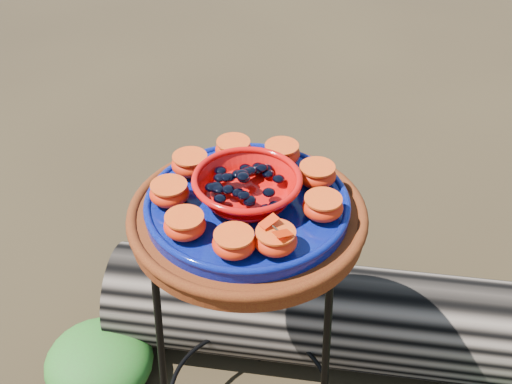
# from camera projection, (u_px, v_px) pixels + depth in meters

# --- Properties ---
(plant_stand) EXTENTS (0.44, 0.44, 0.70)m
(plant_stand) POSITION_uv_depth(u_px,v_px,m) (249.00, 340.00, 1.49)
(plant_stand) COLOR black
(plant_stand) RESTS_ON ground
(terracotta_saucer) EXTENTS (0.46, 0.46, 0.04)m
(terracotta_saucer) POSITION_uv_depth(u_px,v_px,m) (247.00, 218.00, 1.27)
(terracotta_saucer) COLOR #430E08
(terracotta_saucer) RESTS_ON plant_stand
(cobalt_plate) EXTENTS (0.40, 0.40, 0.03)m
(cobalt_plate) POSITION_uv_depth(u_px,v_px,m) (247.00, 206.00, 1.25)
(cobalt_plate) COLOR #000041
(cobalt_plate) RESTS_ON terracotta_saucer
(red_bowl) EXTENTS (0.20, 0.20, 0.05)m
(red_bowl) POSITION_uv_depth(u_px,v_px,m) (247.00, 189.00, 1.22)
(red_bowl) COLOR #C40A07
(red_bowl) RESTS_ON cobalt_plate
(glass_gems) EXTENTS (0.15, 0.15, 0.03)m
(glass_gems) POSITION_uv_depth(u_px,v_px,m) (247.00, 172.00, 1.20)
(glass_gems) COLOR black
(glass_gems) RESTS_ON red_bowl
(orange_half_0) EXTENTS (0.08, 0.08, 0.04)m
(orange_half_0) POSITION_uv_depth(u_px,v_px,m) (276.00, 240.00, 1.12)
(orange_half_0) COLOR #B11800
(orange_half_0) RESTS_ON cobalt_plate
(orange_half_1) EXTENTS (0.08, 0.08, 0.04)m
(orange_half_1) POSITION_uv_depth(u_px,v_px,m) (323.00, 207.00, 1.19)
(orange_half_1) COLOR #B11800
(orange_half_1) RESTS_ON cobalt_plate
(orange_half_2) EXTENTS (0.08, 0.08, 0.04)m
(orange_half_2) POSITION_uv_depth(u_px,v_px,m) (317.00, 175.00, 1.27)
(orange_half_2) COLOR #B11800
(orange_half_2) RESTS_ON cobalt_plate
(orange_half_3) EXTENTS (0.08, 0.08, 0.04)m
(orange_half_3) POSITION_uv_depth(u_px,v_px,m) (282.00, 154.00, 1.33)
(orange_half_3) COLOR #B11800
(orange_half_3) RESTS_ON cobalt_plate
(orange_half_4) EXTENTS (0.08, 0.08, 0.04)m
(orange_half_4) POSITION_uv_depth(u_px,v_px,m) (234.00, 150.00, 1.34)
(orange_half_4) COLOR #B11800
(orange_half_4) RESTS_ON cobalt_plate
(orange_half_5) EXTENTS (0.08, 0.08, 0.04)m
(orange_half_5) POSITION_uv_depth(u_px,v_px,m) (190.00, 164.00, 1.30)
(orange_half_5) COLOR #B11800
(orange_half_5) RESTS_ON cobalt_plate
(orange_half_6) EXTENTS (0.08, 0.08, 0.04)m
(orange_half_6) POSITION_uv_depth(u_px,v_px,m) (170.00, 193.00, 1.22)
(orange_half_6) COLOR #B11800
(orange_half_6) RESTS_ON cobalt_plate
(orange_half_7) EXTENTS (0.08, 0.08, 0.04)m
(orange_half_7) POSITION_uv_depth(u_px,v_px,m) (185.00, 225.00, 1.15)
(orange_half_7) COLOR #B11800
(orange_half_7) RESTS_ON cobalt_plate
(orange_half_8) EXTENTS (0.08, 0.08, 0.04)m
(orange_half_8) POSITION_uv_depth(u_px,v_px,m) (234.00, 243.00, 1.11)
(orange_half_8) COLOR #B11800
(orange_half_8) RESTS_ON cobalt_plate
(butterfly) EXTENTS (0.08, 0.08, 0.01)m
(butterfly) POSITION_uv_depth(u_px,v_px,m) (276.00, 228.00, 1.10)
(butterfly) COLOR red
(butterfly) RESTS_ON orange_half_0
(driftwood_log) EXTENTS (1.58, 0.45, 0.29)m
(driftwood_log) POSITION_uv_depth(u_px,v_px,m) (387.00, 321.00, 1.80)
(driftwood_log) COLOR black
(driftwood_log) RESTS_ON ground
(foliage_left) EXTENTS (0.30, 0.30, 0.15)m
(foliage_left) POSITION_uv_depth(u_px,v_px,m) (99.00, 360.00, 1.78)
(foliage_left) COLOR #27511B
(foliage_left) RESTS_ON ground
(foliage_back) EXTENTS (0.32, 0.32, 0.16)m
(foliage_back) POSITION_uv_depth(u_px,v_px,m) (230.00, 259.00, 2.09)
(foliage_back) COLOR #27511B
(foliage_back) RESTS_ON ground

